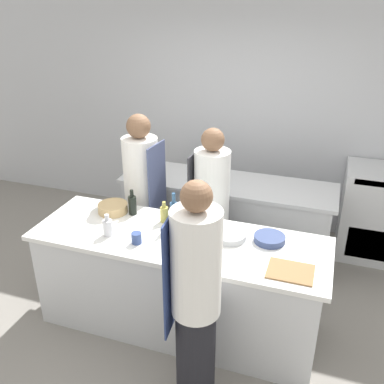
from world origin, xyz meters
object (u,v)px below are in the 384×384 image
chef_at_stove (143,197)px  bowl_prep_small (113,208)px  bowl_mixing_large (270,239)px  bottle_vinegar (194,221)px  bottle_wine (174,214)px  bottle_cooking_oil (164,214)px  cup (137,238)px  bottle_sauce (132,205)px  chef_at_prep_near (195,301)px  bowl_ceramic_blue (230,236)px  bottle_olive_oil (108,227)px  chef_at_pass_far (211,213)px

chef_at_stove → bowl_prep_small: chef_at_stove is taller
bowl_mixing_large → bottle_vinegar: bearing=-172.2°
bottle_wine → bottle_cooking_oil: bottle_wine is taller
chef_at_stove → cup: size_ratio=18.70×
bottle_wine → bottle_sauce: bottle_wine is taller
chef_at_prep_near → chef_at_stove: chef_at_prep_near is taller
bottle_vinegar → bowl_ceramic_blue: size_ratio=1.13×
bottle_sauce → bowl_prep_small: 0.20m
bowl_prep_small → bottle_sauce: bearing=7.2°
chef_at_stove → bowl_ceramic_blue: bearing=68.4°
bottle_olive_oil → bottle_sauce: bearing=85.9°
chef_at_stove → bottle_sauce: bearing=19.6°
bottle_vinegar → cup: (-0.39, -0.28, -0.07)m
chef_at_prep_near → cup: bearing=48.1°
bottle_cooking_oil → chef_at_prep_near: bearing=-56.9°
chef_at_pass_far → bottle_wine: 0.54m
bottle_cooking_oil → bottle_sauce: 0.33m
chef_at_stove → bottle_olive_oil: bearing=11.1°
bottle_vinegar → bowl_prep_small: bearing=170.7°
bottle_cooking_oil → bottle_sauce: (-0.32, 0.04, 0.02)m
chef_at_pass_far → bowl_mixing_large: size_ratio=6.61×
bottle_vinegar → bowl_ceramic_blue: bottle_vinegar is taller
bottle_vinegar → bottle_sauce: 0.65m
chef_at_stove → cup: 0.92m
bottle_sauce → bowl_ceramic_blue: bearing=-8.0°
chef_at_pass_far → bottle_vinegar: chef_at_pass_far is taller
chef_at_prep_near → bottle_wine: (-0.47, 0.83, 0.14)m
bottle_wine → bottle_cooking_oil: 0.14m
bottle_olive_oil → bowl_mixing_large: (1.27, 0.33, -0.05)m
chef_at_stove → bowl_prep_small: 0.45m
bottle_sauce → bowl_ceramic_blue: bottle_sauce is taller
bottle_wine → bowl_mixing_large: size_ratio=1.27×
bottle_olive_oil → bottle_cooking_oil: size_ratio=0.99×
chef_at_prep_near → bottle_sauce: chef_at_prep_near is taller
chef_at_stove → bowl_ceramic_blue: 1.17m
bottle_wine → bowl_mixing_large: bearing=2.1°
bowl_ceramic_blue → cup: 0.75m
chef_at_stove → bottle_wine: (0.53, -0.52, 0.16)m
chef_at_stove → cup: bearing=28.3°
chef_at_pass_far → bottle_sauce: chef_at_pass_far is taller
chef_at_pass_far → bowl_ceramic_blue: size_ratio=6.18×
bottle_olive_oil → bottle_wine: (0.47, 0.30, 0.05)m
bowl_ceramic_blue → cup: cup is taller
bottle_wine → bottle_sauce: 0.45m
bottle_vinegar → bowl_mixing_large: bearing=7.8°
bottle_sauce → bottle_vinegar: bearing=-13.9°
cup → bottle_wine: bearing=60.1°
chef_at_stove → bowl_ceramic_blue: chef_at_stove is taller
bottle_sauce → cup: size_ratio=2.60×
chef_at_pass_far → cup: bearing=159.5°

